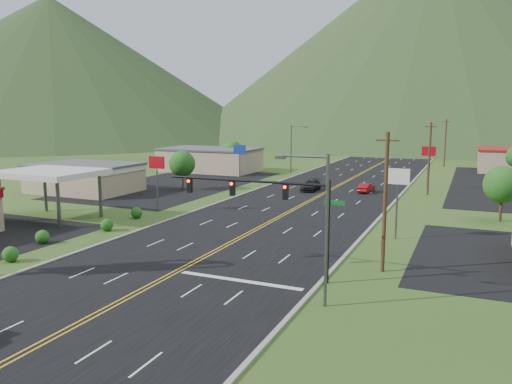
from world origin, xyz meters
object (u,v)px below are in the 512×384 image
at_px(traffic_signal, 272,201).
at_px(gas_canopy, 50,174).
at_px(streetlight_west, 293,146).
at_px(streetlight_east, 321,220).
at_px(car_dark_mid, 311,186).
at_px(car_red_far, 366,188).

height_order(traffic_signal, gas_canopy, traffic_signal).
bearing_deg(streetlight_west, gas_canopy, -102.13).
relative_size(streetlight_east, streetlight_west, 1.00).
distance_m(gas_canopy, car_dark_mid, 36.05).
xyz_separation_m(streetlight_west, car_dark_mid, (9.21, -17.98, -4.44)).
distance_m(traffic_signal, streetlight_east, 6.17).
bearing_deg(car_dark_mid, streetlight_west, 116.20).
distance_m(traffic_signal, car_dark_mid, 39.34).
xyz_separation_m(streetlight_east, gas_canopy, (-33.18, 12.00, -0.31)).
distance_m(streetlight_east, car_dark_mid, 44.41).
bearing_deg(streetlight_east, gas_canopy, 160.12).
relative_size(streetlight_east, car_red_far, 2.26).
distance_m(streetlight_west, car_dark_mid, 20.68).
relative_size(gas_canopy, car_dark_mid, 1.95).
bearing_deg(car_dark_mid, streetlight_east, -72.92).
distance_m(streetlight_east, streetlight_west, 64.21).
distance_m(traffic_signal, gas_canopy, 29.59).
distance_m(traffic_signal, car_red_far, 39.87).
xyz_separation_m(traffic_signal, car_red_far, (-1.17, 39.58, -4.67)).
bearing_deg(traffic_signal, streetlight_east, -40.39).
bearing_deg(traffic_signal, streetlight_west, 107.97).
xyz_separation_m(streetlight_west, car_red_far, (16.99, -16.42, -4.53)).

